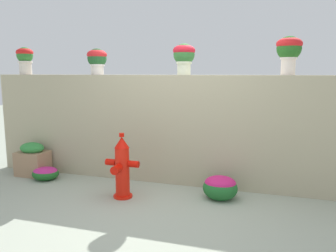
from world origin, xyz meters
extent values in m
plane|color=#979F8E|center=(0.00, 0.00, 0.00)|extent=(24.00, 24.00, 0.00)
cube|color=tan|center=(0.00, 1.20, 0.81)|extent=(6.32, 0.33, 1.62)
cylinder|color=beige|center=(-2.77, 1.19, 1.73)|extent=(0.20, 0.20, 0.22)
cylinder|color=beige|center=(-2.77, 1.19, 1.83)|extent=(0.24, 0.24, 0.03)
sphere|color=#2F742D|center=(-2.77, 1.19, 1.94)|extent=(0.26, 0.26, 0.26)
ellipsoid|color=red|center=(-2.77, 1.19, 1.99)|extent=(0.28, 0.28, 0.15)
cylinder|color=silver|center=(-1.43, 1.22, 1.70)|extent=(0.20, 0.20, 0.16)
cylinder|color=silver|center=(-1.43, 1.22, 1.77)|extent=(0.23, 0.23, 0.03)
sphere|color=#225529|center=(-1.43, 1.22, 1.88)|extent=(0.30, 0.30, 0.30)
ellipsoid|color=red|center=(-1.43, 1.22, 1.93)|extent=(0.31, 0.31, 0.16)
cylinder|color=beige|center=(0.00, 1.18, 1.72)|extent=(0.19, 0.19, 0.19)
cylinder|color=beige|center=(0.00, 1.18, 1.80)|extent=(0.22, 0.22, 0.03)
sphere|color=#327032|center=(0.00, 1.18, 1.91)|extent=(0.31, 0.31, 0.31)
ellipsoid|color=red|center=(0.00, 1.18, 1.97)|extent=(0.32, 0.32, 0.17)
cylinder|color=silver|center=(1.42, 1.19, 1.74)|extent=(0.18, 0.18, 0.24)
cylinder|color=silver|center=(1.42, 1.19, 1.84)|extent=(0.22, 0.22, 0.03)
sphere|color=#255E20|center=(1.42, 1.19, 1.97)|extent=(0.32, 0.32, 0.32)
ellipsoid|color=red|center=(1.42, 1.19, 2.03)|extent=(0.34, 0.34, 0.18)
cylinder|color=red|center=(-0.61, 0.34, 0.01)|extent=(0.25, 0.25, 0.03)
cylinder|color=red|center=(-0.61, 0.34, 0.34)|extent=(0.19, 0.19, 0.68)
cone|color=red|center=(-0.61, 0.34, 0.75)|extent=(0.20, 0.20, 0.15)
cylinder|color=red|center=(-0.61, 0.34, 0.85)|extent=(0.07, 0.07, 0.05)
cylinder|color=red|center=(-0.78, 0.34, 0.47)|extent=(0.14, 0.09, 0.09)
cylinder|color=red|center=(-0.45, 0.34, 0.47)|extent=(0.14, 0.09, 0.09)
cylinder|color=red|center=(-0.61, 0.17, 0.43)|extent=(0.11, 0.15, 0.11)
ellipsoid|color=#1E5C22|center=(-2.09, 0.68, 0.09)|extent=(0.42, 0.38, 0.20)
ellipsoid|color=#BB277A|center=(-2.09, 0.68, 0.14)|extent=(0.38, 0.33, 0.11)
ellipsoid|color=#206229|center=(0.64, 0.67, 0.14)|extent=(0.46, 0.41, 0.32)
ellipsoid|color=#C31F67|center=(0.64, 0.67, 0.22)|extent=(0.41, 0.37, 0.18)
cube|color=#997658|center=(-2.43, 0.82, 0.19)|extent=(0.47, 0.36, 0.39)
ellipsoid|color=#30843B|center=(-2.43, 0.82, 0.45)|extent=(0.40, 0.31, 0.18)
camera|label=1|loc=(1.26, -3.62, 1.66)|focal=36.16mm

